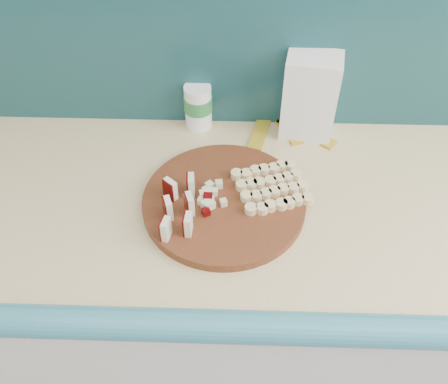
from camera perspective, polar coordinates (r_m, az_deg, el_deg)
kitchen_counter at (r=1.46m, az=7.91°, el=-13.34°), size 2.20×0.63×0.91m
backsplash at (r=1.17m, az=10.58°, el=17.79°), size 2.20×0.02×0.50m
cutting_board at (r=1.07m, az=-0.00°, el=-1.14°), size 0.44×0.44×0.02m
apple_wedges at (r=1.01m, az=-5.22°, el=-1.63°), size 0.07×0.15×0.05m
apple_chunks at (r=1.05m, az=-1.19°, el=-0.66°), size 0.05×0.06×0.02m
banana_slices at (r=1.08m, az=5.46°, el=0.64°), size 0.18×0.16×0.02m
flour_bag at (r=1.20m, az=9.79°, el=10.66°), size 0.14×0.11×0.21m
canister at (r=1.24m, az=-2.98°, el=9.84°), size 0.07×0.07×0.11m
banana_peel at (r=1.27m, az=6.86°, el=7.24°), size 0.22×0.18×0.01m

